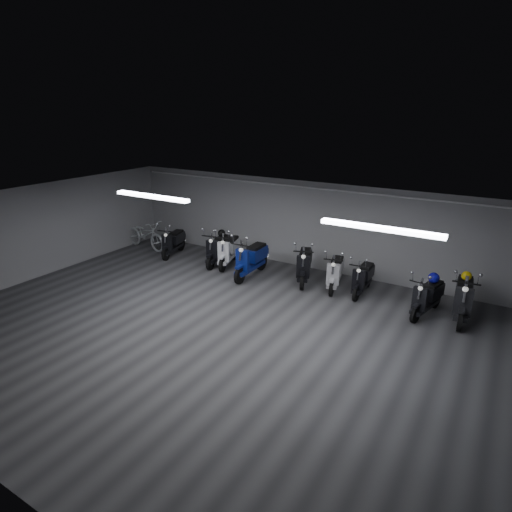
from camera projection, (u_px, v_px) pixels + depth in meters
The scene contains 20 objects.
floor at pixel (227, 335), 9.85m from camera, with size 14.00×10.00×0.01m, color #38383A.
ceiling at pixel (224, 216), 8.92m from camera, with size 14.00×10.00×0.01m, color gray.
back_wall at pixel (317, 227), 13.43m from camera, with size 14.00×0.01×2.80m, color gray.
left_wall at pixel (33, 233), 12.81m from camera, with size 0.01×10.00×2.80m, color gray.
fluor_strip_left at pixel (152, 196), 11.21m from camera, with size 2.40×0.18×0.08m, color white.
fluor_strip_right at pixel (380, 228), 8.28m from camera, with size 2.40×0.18×0.08m, color white.
conduit at pixel (318, 188), 12.95m from camera, with size 0.05×0.05×13.60m, color white.
scooter_0 at pixel (173, 238), 14.93m from camera, with size 0.57×1.72×1.28m, color black, non-canonical shape.
scooter_1 at pixel (218, 244), 14.11m from camera, with size 0.62×1.85×1.38m, color black, non-canonical shape.
scooter_2 at pixel (228, 245), 13.96m from camera, with size 0.62×1.86×1.38m, color white, non-canonical shape.
scooter_4 at pixel (251, 253), 13.02m from camera, with size 0.67×2.00×1.49m, color navy, non-canonical shape.
scooter_5 at pixel (305, 259), 12.66m from camera, with size 0.63×1.89×1.41m, color black, non-canonical shape.
scooter_6 at pixel (336, 267), 12.20m from camera, with size 0.59×1.76×1.31m, color #B1B0B5, non-canonical shape.
scooter_7 at pixel (363, 273), 11.84m from camera, with size 0.56×1.67×1.24m, color black, non-canonical shape.
scooter_8 at pixel (428, 291), 10.60m from camera, with size 0.58×1.73×1.29m, color black, non-canonical shape.
scooter_9 at pixel (464, 291), 10.37m from camera, with size 0.66×1.99×1.48m, color black, non-canonical shape.
bicycle at pixel (145, 231), 15.66m from camera, with size 0.72×2.03×1.31m, color white.
helmet_0 at pixel (434, 278), 10.66m from camera, with size 0.28×0.28×0.28m, color #0C0B80.
helmet_1 at pixel (222, 233), 14.24m from camera, with size 0.26×0.26×0.26m, color black.
helmet_2 at pixel (467, 276), 10.51m from camera, with size 0.24×0.24×0.24m, color #DFBB0D.
Camera 1 is at (5.08, -7.09, 4.97)m, focal length 30.11 mm.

